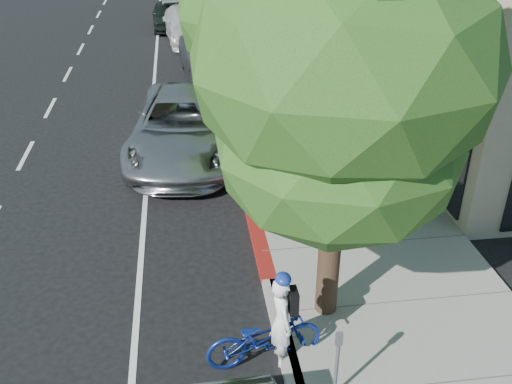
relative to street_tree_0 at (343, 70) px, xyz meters
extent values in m
plane|color=black|center=(-0.90, 2.00, -4.69)|extent=(120.00, 120.00, 0.00)
cube|color=gray|center=(1.40, 10.00, -4.61)|extent=(4.60, 56.00, 0.15)
cube|color=#9E998E|center=(-0.90, 10.00, -4.61)|extent=(0.30, 56.00, 0.15)
cube|color=maroon|center=(-0.90, 3.00, -4.61)|extent=(0.32, 4.00, 0.15)
cylinder|color=black|center=(0.00, 0.00, -3.33)|extent=(0.40, 0.40, 2.71)
ellipsoid|color=#224916|center=(0.00, 0.00, -1.20)|extent=(3.99, 3.99, 3.20)
ellipsoid|color=#224916|center=(0.00, 0.00, 0.12)|extent=(4.70, 4.70, 3.76)
cylinder|color=black|center=(0.00, 6.00, -3.45)|extent=(0.40, 0.40, 2.46)
ellipsoid|color=#224916|center=(0.00, 6.00, -1.52)|extent=(4.22, 4.22, 3.37)
ellipsoid|color=#224916|center=(0.00, 6.00, -0.32)|extent=(4.96, 4.96, 3.97)
cylinder|color=black|center=(0.00, 12.00, -3.37)|extent=(0.40, 0.40, 2.62)
ellipsoid|color=#224916|center=(0.00, 12.00, -1.31)|extent=(3.91, 3.91, 3.13)
cylinder|color=black|center=(0.00, 18.00, -3.30)|extent=(0.40, 0.40, 2.78)
imported|color=white|center=(-1.01, -1.00, -3.85)|extent=(0.45, 0.64, 1.67)
imported|color=navy|center=(-1.30, -1.00, -4.17)|extent=(2.06, 0.96, 1.04)
imported|color=#B0B0B5|center=(-2.38, 7.50, -3.80)|extent=(3.70, 6.70, 1.77)
imported|color=#212427|center=(-1.40, 14.82, -3.91)|extent=(2.12, 4.85, 1.55)
imported|color=silver|center=(-1.90, 20.88, -3.89)|extent=(2.88, 5.74, 1.60)
imported|color=black|center=(-2.89, 23.76, -3.97)|extent=(1.84, 4.25, 1.43)
imported|color=black|center=(2.93, 12.46, -3.71)|extent=(1.01, 0.99, 1.65)
camera|label=1|loc=(-2.37, -8.00, 2.49)|focal=40.00mm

